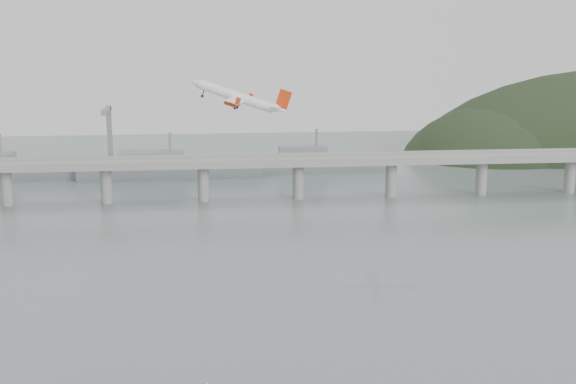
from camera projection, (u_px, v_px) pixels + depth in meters
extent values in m
plane|color=slate|center=(308.00, 362.00, 212.88)|extent=(900.00, 900.00, 0.00)
cube|color=gray|center=(260.00, 162.00, 402.83)|extent=(800.00, 22.00, 2.20)
cube|color=gray|center=(262.00, 162.00, 392.20)|extent=(800.00, 0.60, 1.80)
cube|color=gray|center=(259.00, 155.00, 412.60)|extent=(800.00, 0.60, 1.80)
cylinder|color=gray|center=(7.00, 187.00, 392.45)|extent=(6.00, 6.00, 21.00)
cylinder|color=gray|center=(106.00, 185.00, 397.32)|extent=(6.00, 6.00, 21.00)
cylinder|color=gray|center=(203.00, 183.00, 402.18)|extent=(6.00, 6.00, 21.00)
cylinder|color=gray|center=(298.00, 181.00, 407.05)|extent=(6.00, 6.00, 21.00)
cylinder|color=gray|center=(391.00, 179.00, 411.92)|extent=(6.00, 6.00, 21.00)
cylinder|color=gray|center=(481.00, 177.00, 416.79)|extent=(6.00, 6.00, 21.00)
cylinder|color=gray|center=(570.00, 176.00, 421.66)|extent=(6.00, 6.00, 21.00)
ellipsoid|color=black|center=(497.00, 172.00, 543.37)|extent=(140.00, 110.00, 96.00)
cube|color=slate|center=(3.00, 172.00, 459.69)|extent=(95.67, 20.15, 8.00)
cylinder|color=slate|center=(1.00, 146.00, 456.23)|extent=(1.60, 1.60, 14.00)
cube|color=slate|center=(171.00, 171.00, 464.57)|extent=(110.55, 21.43, 8.00)
cube|color=slate|center=(152.00, 158.00, 461.77)|extent=(39.01, 16.73, 8.00)
cylinder|color=slate|center=(170.00, 144.00, 461.11)|extent=(1.60, 1.60, 14.00)
cube|color=slate|center=(316.00, 165.00, 483.05)|extent=(85.00, 13.60, 8.00)
cube|color=slate|center=(303.00, 153.00, 480.49)|extent=(29.75, 11.90, 8.00)
cylinder|color=slate|center=(317.00, 140.00, 479.59)|extent=(1.60, 1.60, 14.00)
cube|color=slate|center=(110.00, 137.00, 491.21)|extent=(3.00, 3.00, 40.00)
cube|color=slate|center=(106.00, 111.00, 477.60)|extent=(3.00, 28.00, 3.00)
cylinder|color=white|center=(237.00, 96.00, 281.08)|extent=(28.03, 10.38, 12.30)
cone|color=white|center=(195.00, 82.00, 281.40)|extent=(5.71, 4.69, 4.77)
cone|color=white|center=(280.00, 110.00, 280.65)|extent=(6.39, 4.48, 5.08)
cube|color=white|center=(238.00, 100.00, 281.24)|extent=(10.89, 34.68, 3.61)
cube|color=white|center=(278.00, 107.00, 280.54)|extent=(5.23, 12.51, 1.85)
cube|color=red|center=(284.00, 99.00, 279.91)|extent=(6.37, 1.24, 7.66)
cylinder|color=red|center=(236.00, 102.00, 286.99)|extent=(5.18, 3.39, 3.56)
cylinder|color=black|center=(230.00, 100.00, 287.03)|extent=(1.50, 2.45, 2.32)
cube|color=white|center=(236.00, 99.00, 286.80)|extent=(2.78, 0.72, 1.95)
cylinder|color=red|center=(231.00, 103.00, 276.07)|extent=(5.18, 3.39, 3.56)
cylinder|color=black|center=(225.00, 101.00, 276.11)|extent=(1.50, 2.45, 2.32)
cube|color=white|center=(232.00, 100.00, 275.89)|extent=(2.78, 0.72, 1.95)
cylinder|color=black|center=(238.00, 104.00, 284.15)|extent=(1.17, 0.44, 2.43)
cylinder|color=black|center=(237.00, 107.00, 284.36)|extent=(1.46, 0.61, 1.42)
cylinder|color=black|center=(236.00, 105.00, 278.99)|extent=(1.17, 0.44, 2.43)
cylinder|color=black|center=(235.00, 108.00, 279.20)|extent=(1.46, 0.61, 1.42)
cylinder|color=black|center=(203.00, 93.00, 281.84)|extent=(1.17, 0.44, 2.43)
cylinder|color=black|center=(202.00, 96.00, 282.04)|extent=(1.46, 0.61, 1.42)
cube|color=red|center=(251.00, 96.00, 297.85)|extent=(2.31, 0.52, 2.81)
cube|color=red|center=(238.00, 101.00, 264.11)|extent=(2.31, 0.52, 2.81)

